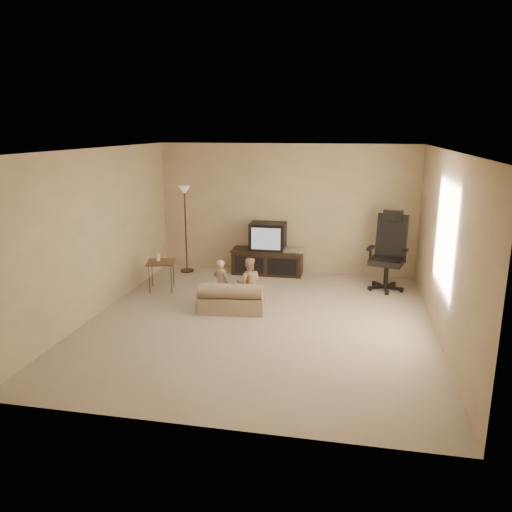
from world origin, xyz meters
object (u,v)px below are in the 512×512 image
Objects in this scene: toddler_left at (221,283)px; toddler_right at (249,283)px; child_sofa at (231,299)px; side_table at (161,262)px; tv_stand at (268,253)px; office_chair at (388,262)px; floor_lamp at (185,210)px.

toddler_right is (0.45, -0.00, 0.03)m from toddler_left.
child_sofa is 1.39× the size of toddler_left.
side_table reaches higher than child_sofa.
tv_stand is 1.03× the size of office_chair.
floor_lamp reaches higher than toddler_right.
tv_stand is 2.19m from child_sofa.
office_chair is 3.01m from toddler_left.
child_sofa is at bearing 153.23° from toddler_left.
tv_stand is 1.73× the size of toddler_right.
toddler_right is at bearing -160.23° from toddler_left.
toddler_right is at bearing -18.64° from side_table.
toddler_right is at bearing -132.02° from office_chair.
toddler_left is (-0.43, -1.93, -0.04)m from tv_stand.
tv_stand is 1.34× the size of child_sofa.
child_sofa is 0.39m from toddler_right.
tv_stand reaches higher than child_sofa.
toddler_left is at bearing -136.66° from office_chair.
office_chair is (2.24, -0.53, 0.08)m from tv_stand.
side_table is (-3.91, -0.84, 0.01)m from office_chair.
toddler_left is (-2.66, -1.40, -0.11)m from office_chair.
floor_lamp reaches higher than office_chair.
tv_stand reaches higher than toddler_left.
office_chair is 1.81× the size of toddler_left.
office_chair is 3.99m from side_table.
side_table is at bearing -152.41° from office_chair.
side_table is 1.37m from toddler_left.
tv_stand is 2.16m from side_table.
toddler_left reaches higher than side_table.
toddler_left is at bearing -12.05° from toddler_right.
toddler_right is (1.64, -1.78, -0.83)m from floor_lamp.
office_chair is 0.81× the size of floor_lamp.
toddler_left is 0.94× the size of toddler_right.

